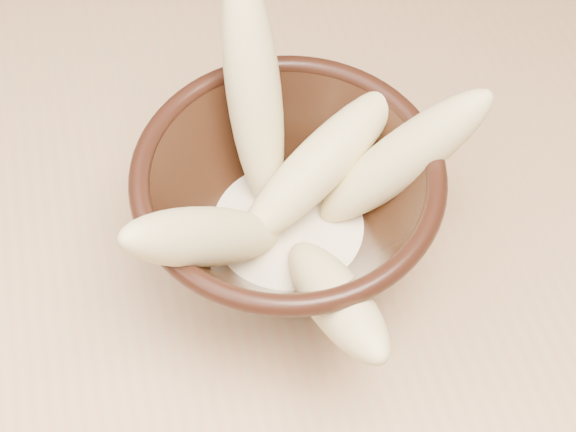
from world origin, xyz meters
name	(u,v)px	position (x,y,z in m)	size (l,w,h in m)	color
table	(252,298)	(0.00, 0.00, 0.67)	(1.20, 0.80, 0.75)	tan
bowl	(288,208)	(0.03, -0.01, 0.81)	(0.20, 0.20, 0.11)	black
milk_puddle	(288,230)	(0.03, -0.01, 0.79)	(0.11, 0.11, 0.02)	beige
banana_upright	(254,90)	(0.02, 0.05, 0.86)	(0.04, 0.04, 0.17)	#D6C17E
banana_left	(208,237)	(-0.03, -0.04, 0.85)	(0.04, 0.04, 0.15)	#D6C17E
banana_right	(401,159)	(0.10, -0.01, 0.84)	(0.04, 0.04, 0.14)	#D6C17E
banana_across	(320,164)	(0.05, 0.00, 0.83)	(0.04, 0.04, 0.15)	#D6C17E
banana_front	(335,298)	(0.04, -0.09, 0.82)	(0.04, 0.04, 0.13)	#D6C17E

